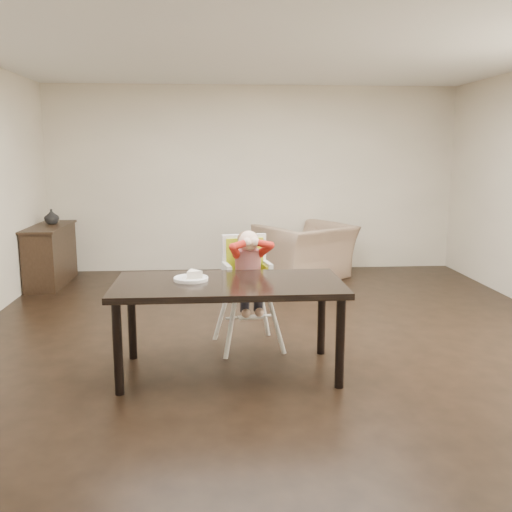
% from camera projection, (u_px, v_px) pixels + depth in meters
% --- Properties ---
extents(ground, '(7.00, 7.00, 0.00)m').
position_uv_depth(ground, '(281.00, 346.00, 5.23)').
color(ground, black).
rests_on(ground, ground).
extents(room_walls, '(6.02, 7.02, 2.71)m').
position_uv_depth(room_walls, '(283.00, 140.00, 4.89)').
color(room_walls, beige).
rests_on(room_walls, ground).
extents(dining_table, '(1.80, 0.90, 0.75)m').
position_uv_depth(dining_table, '(229.00, 292.00, 4.50)').
color(dining_table, black).
rests_on(dining_table, ground).
extents(high_chair, '(0.52, 0.52, 1.07)m').
position_uv_depth(high_chair, '(247.00, 265.00, 5.12)').
color(high_chair, white).
rests_on(high_chair, ground).
extents(plate, '(0.32, 0.32, 0.08)m').
position_uv_depth(plate, '(192.00, 277.00, 4.54)').
color(plate, white).
rests_on(plate, dining_table).
extents(armchair, '(1.38, 1.26, 1.01)m').
position_uv_depth(armchair, '(305.00, 243.00, 7.94)').
color(armchair, '#96795F').
rests_on(armchair, ground).
extents(sideboard, '(0.44, 1.26, 0.79)m').
position_uv_depth(sideboard, '(51.00, 255.00, 7.60)').
color(sideboard, black).
rests_on(sideboard, ground).
extents(vase, '(0.20, 0.21, 0.19)m').
position_uv_depth(vase, '(52.00, 217.00, 7.68)').
color(vase, '#99999E').
rests_on(vase, sideboard).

